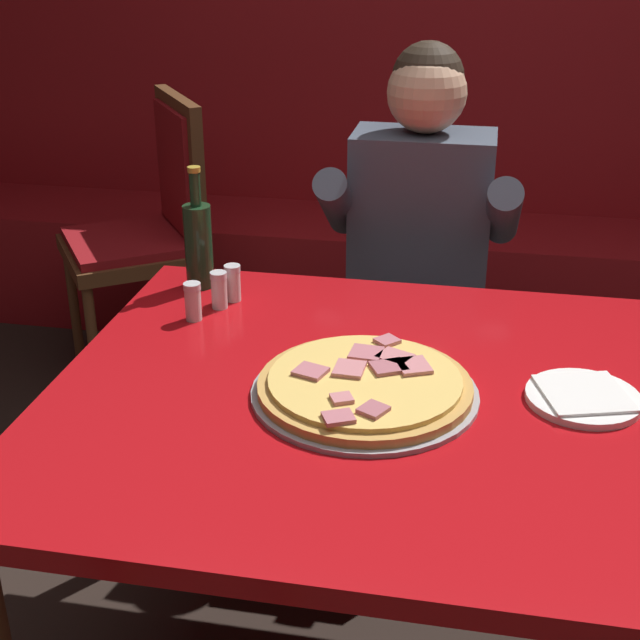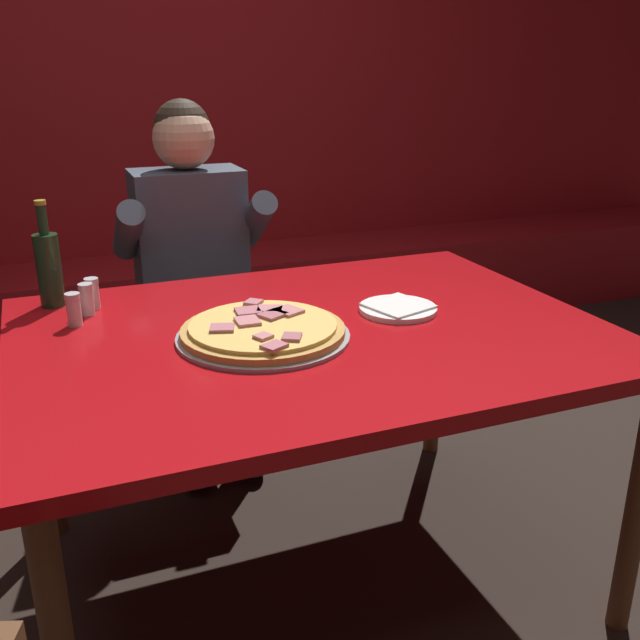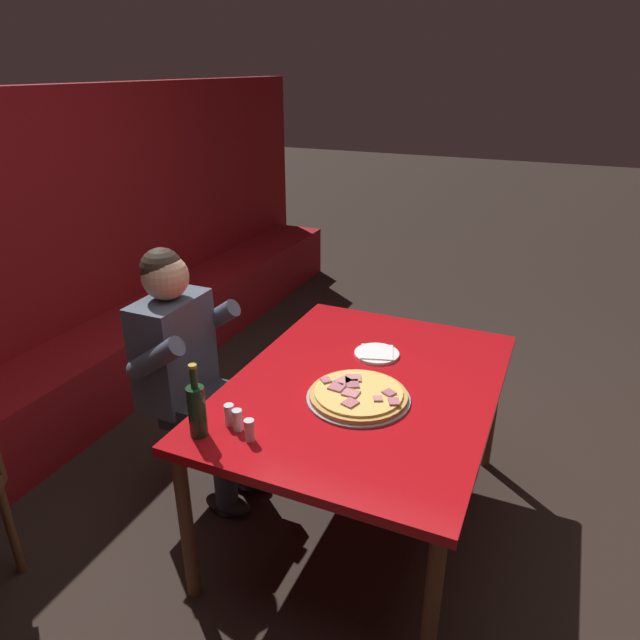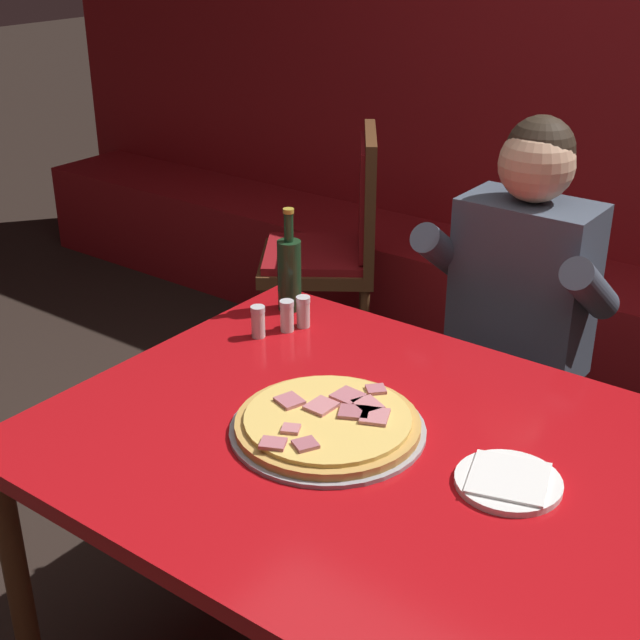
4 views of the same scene
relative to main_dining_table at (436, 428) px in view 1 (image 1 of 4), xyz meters
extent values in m
cube|color=maroon|center=(0.00, 2.18, 0.26)|extent=(6.80, 0.16, 1.90)
cube|color=maroon|center=(0.00, 1.86, -0.46)|extent=(6.46, 0.48, 0.46)
cylinder|color=brown|center=(-0.67, 0.48, -0.33)|extent=(0.06, 0.06, 0.72)
cube|color=#B20F14|center=(0.00, 0.00, 0.05)|extent=(1.46, 1.09, 0.04)
cylinder|color=#9E9EA3|center=(-0.13, -0.02, 0.07)|extent=(0.42, 0.42, 0.01)
cylinder|color=#C69347|center=(-0.13, -0.02, 0.09)|extent=(0.40, 0.40, 0.02)
cylinder|color=#E5BC5B|center=(-0.13, -0.02, 0.10)|extent=(0.36, 0.36, 0.01)
cube|color=#A85B66|center=(-0.10, 0.02, 0.11)|extent=(0.08, 0.08, 0.01)
cube|color=#C6757A|center=(-0.09, 0.06, 0.11)|extent=(0.08, 0.07, 0.01)
cube|color=#C6757A|center=(-0.05, 0.03, 0.11)|extent=(0.08, 0.08, 0.01)
cube|color=#C6757A|center=(-0.17, 0.00, 0.11)|extent=(0.06, 0.07, 0.01)
cube|color=#B76670|center=(-0.15, 0.07, 0.11)|extent=(0.07, 0.06, 0.01)
cube|color=#B76670|center=(-0.11, 0.13, 0.11)|extent=(0.06, 0.06, 0.01)
cube|color=#A85B66|center=(-0.10, -0.14, 0.11)|extent=(0.06, 0.06, 0.01)
cube|color=#B76670|center=(-0.24, -0.02, 0.11)|extent=(0.07, 0.07, 0.01)
cube|color=#B76670|center=(-0.16, -0.18, 0.11)|extent=(0.06, 0.06, 0.01)
cube|color=#C6757A|center=(-0.16, -0.11, 0.11)|extent=(0.05, 0.05, 0.01)
cylinder|color=white|center=(0.26, 0.03, 0.07)|extent=(0.21, 0.21, 0.01)
cube|color=white|center=(0.26, 0.03, 0.08)|extent=(0.19, 0.19, 0.01)
cylinder|color=#19381E|center=(-0.60, 0.43, 0.17)|extent=(0.07, 0.07, 0.20)
cylinder|color=#19381E|center=(-0.60, 0.43, 0.31)|extent=(0.03, 0.03, 0.08)
cylinder|color=#B29933|center=(-0.60, 0.43, 0.35)|extent=(0.03, 0.03, 0.01)
cylinder|color=silver|center=(-0.51, 0.32, 0.10)|extent=(0.04, 0.04, 0.07)
cylinder|color=silver|center=(-0.51, 0.32, 0.09)|extent=(0.03, 0.03, 0.04)
cylinder|color=silver|center=(-0.51, 0.32, 0.15)|extent=(0.04, 0.04, 0.01)
cylinder|color=silver|center=(-0.50, 0.36, 0.10)|extent=(0.04, 0.04, 0.07)
cylinder|color=#28231E|center=(-0.50, 0.36, 0.09)|extent=(0.03, 0.03, 0.04)
cylinder|color=silver|center=(-0.50, 0.36, 0.15)|extent=(0.04, 0.04, 0.01)
cylinder|color=silver|center=(-0.55, 0.24, 0.10)|extent=(0.04, 0.04, 0.07)
cylinder|color=#B23323|center=(-0.55, 0.24, 0.09)|extent=(0.03, 0.03, 0.04)
cylinder|color=silver|center=(-0.55, 0.24, 0.15)|extent=(0.04, 0.04, 0.01)
ellipsoid|color=black|center=(-0.21, 0.61, -0.65)|extent=(0.11, 0.24, 0.09)
ellipsoid|color=black|center=(-0.01, 0.61, -0.65)|extent=(0.11, 0.24, 0.09)
cylinder|color=#282833|center=(-0.21, 0.61, -0.46)|extent=(0.11, 0.11, 0.43)
cylinder|color=#282833|center=(-0.01, 0.61, -0.46)|extent=(0.11, 0.11, 0.43)
cube|color=#282833|center=(-0.11, 0.71, -0.18)|extent=(0.34, 0.40, 0.12)
cube|color=#424C5B|center=(-0.11, 0.91, 0.09)|extent=(0.38, 0.22, 0.52)
cylinder|color=#424C5B|center=(-0.33, 0.83, 0.17)|extent=(0.09, 0.30, 0.25)
cylinder|color=#424C5B|center=(0.11, 0.83, 0.17)|extent=(0.09, 0.30, 0.25)
sphere|color=#D6A884|center=(-0.11, 0.91, 0.45)|extent=(0.21, 0.21, 0.21)
sphere|color=#2D2319|center=(-0.11, 0.92, 0.49)|extent=(0.19, 0.19, 0.19)
cylinder|color=brown|center=(-1.40, 1.33, -0.45)|extent=(0.04, 0.04, 0.47)
cylinder|color=brown|center=(-1.19, 1.02, -0.45)|extent=(0.04, 0.04, 0.47)
cylinder|color=brown|center=(-1.09, 1.54, -0.45)|extent=(0.04, 0.04, 0.47)
cylinder|color=brown|center=(-0.88, 1.23, -0.45)|extent=(0.04, 0.04, 0.47)
cube|color=brown|center=(-1.14, 1.28, -0.19)|extent=(0.61, 0.61, 0.05)
cube|color=maroon|center=(-1.14, 1.28, -0.15)|extent=(0.56, 0.56, 0.03)
cube|color=brown|center=(-0.98, 1.39, 0.08)|extent=(0.28, 0.38, 0.50)
cube|color=maroon|center=(-1.00, 1.38, 0.08)|extent=(0.22, 0.31, 0.42)
camera|label=1|loc=(0.06, -1.45, 0.89)|focal=50.00mm
camera|label=2|loc=(-0.61, -1.57, 0.70)|focal=40.00mm
camera|label=3|loc=(-2.01, -0.68, 1.31)|focal=32.00mm
camera|label=4|loc=(0.83, -1.34, 1.10)|focal=50.00mm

